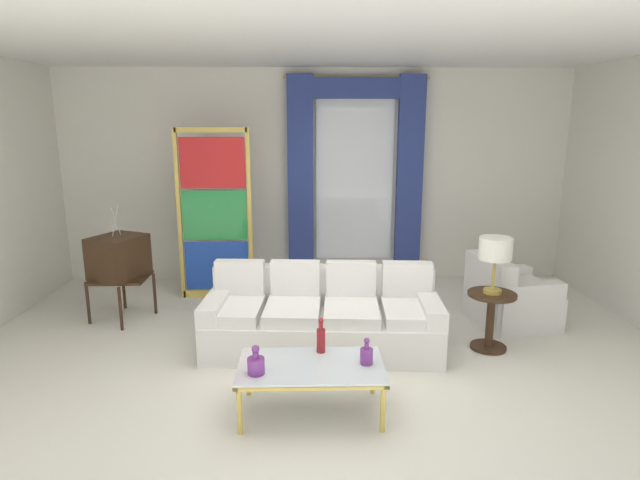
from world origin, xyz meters
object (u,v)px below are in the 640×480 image
Objects in this scene: bottle_amber_squat at (256,364)px; table_lamp_brass at (495,251)px; bottle_blue_decanter at (367,355)px; round_side_table at (490,316)px; bottle_crystal_tall at (321,339)px; coffee_table at (311,369)px; vintage_tv at (119,259)px; couch_white_long at (322,318)px; armchair_white at (508,300)px; peacock_figurine at (246,291)px; stained_glass_divider at (215,219)px.

table_lamp_brass reaches higher than bottle_amber_squat.
bottle_blue_decanter is 1.80m from round_side_table.
bottle_crystal_tall is at bearing 36.17° from bottle_amber_squat.
bottle_amber_squat reaches higher than coffee_table.
round_side_table is at bearing -13.12° from vintage_tv.
couch_white_long is 1.78× the size of vintage_tv.
armchair_white is (4.46, -0.29, -0.44)m from vintage_tv.
peacock_figurine is at bearing 154.43° from round_side_table.
bottle_crystal_tall is at bearing -144.12° from armchair_white.
table_lamp_brass is (-0.43, -0.65, 0.74)m from armchair_white.
couch_white_long is at bearing -19.74° from vintage_tv.
stained_glass_divider reaches higher than table_lamp_brass.
stained_glass_divider is (-3.46, 1.03, 0.77)m from armchair_white.
table_lamp_brass is (4.02, -0.94, 0.30)m from vintage_tv.
bottle_blue_decanter is 0.36× the size of peacock_figurine.
couch_white_long is 11.03× the size of bottle_blue_decanter.
bottle_blue_decanter reaches higher than coffee_table.
table_lamp_brass is at bearing 27.87° from bottle_crystal_tall.
table_lamp_brass is (2.61, -1.25, 0.81)m from peacock_figurine.
bottle_blue_decanter is at bearing 9.56° from bottle_amber_squat.
armchair_white is at bearing 38.58° from coffee_table.
bottle_blue_decanter is at bearing -32.24° from bottle_crystal_tall.
armchair_white is (2.13, 0.55, -0.02)m from couch_white_long.
bottle_crystal_tall reaches higher than bottle_blue_decanter.
bottle_amber_squat is 2.64m from table_lamp_brass.
round_side_table is (-0.43, -0.65, 0.07)m from armchair_white.
bottle_amber_squat is 0.38× the size of peacock_figurine.
stained_glass_divider reaches higher than coffee_table.
vintage_tv is 0.61× the size of stained_glass_divider.
stained_glass_divider is at bearing 151.00° from round_side_table.
vintage_tv is at bearing 166.88° from table_lamp_brass.
peacock_figurine is (-0.78, 2.40, -0.15)m from coffee_table.
bottle_amber_squat is 2.57m from peacock_figurine.
couch_white_long is 3.98× the size of peacock_figurine.
stained_glass_divider reaches higher than couch_white_long.
coffee_table is 3.05m from vintage_tv.
bottle_crystal_tall reaches higher than round_side_table.
couch_white_long is at bearing 176.52° from round_side_table.
bottle_crystal_tall is (0.08, 0.23, 0.16)m from coffee_table.
table_lamp_brass is (0.00, -0.00, 0.67)m from round_side_table.
couch_white_long is 1.05m from bottle_crystal_tall.
vintage_tv reaches higher than bottle_crystal_tall.
vintage_tv reaches higher than coffee_table.
bottle_amber_squat is at bearing -81.76° from peacock_figurine.
vintage_tv reaches higher than round_side_table.
coffee_table is 1.91× the size of round_side_table.
armchair_white is at bearing 56.43° from round_side_table.
table_lamp_brass is at bearing 39.41° from bottle_blue_decanter.
bottle_blue_decanter is 3.31m from stained_glass_divider.
bottle_blue_decanter is at bearing -59.82° from stained_glass_divider.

